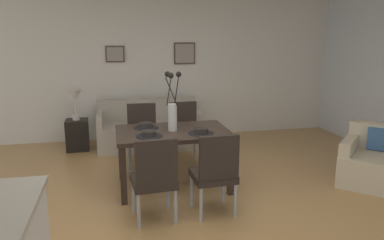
% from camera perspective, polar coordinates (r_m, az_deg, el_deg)
% --- Properties ---
extents(ground_plane, '(9.00, 9.00, 0.00)m').
position_cam_1_polar(ground_plane, '(4.32, -2.06, -13.58)').
color(ground_plane, tan).
extents(back_wall_panel, '(9.00, 0.10, 2.60)m').
position_cam_1_polar(back_wall_panel, '(7.12, -6.80, 7.73)').
color(back_wall_panel, white).
rests_on(back_wall_panel, ground).
extents(dining_table, '(1.40, 0.94, 0.74)m').
position_cam_1_polar(dining_table, '(4.76, -2.92, -2.63)').
color(dining_table, '#33261E').
rests_on(dining_table, ground).
extents(dining_chair_near_left, '(0.47, 0.47, 0.92)m').
position_cam_1_polar(dining_chair_near_left, '(3.91, -5.66, -8.34)').
color(dining_chair_near_left, black).
rests_on(dining_chair_near_left, ground).
extents(dining_chair_near_right, '(0.47, 0.47, 0.92)m').
position_cam_1_polar(dining_chair_near_right, '(5.60, -7.54, -1.86)').
color(dining_chair_near_right, black).
rests_on(dining_chair_near_right, ground).
extents(dining_chair_far_left, '(0.46, 0.46, 0.92)m').
position_cam_1_polar(dining_chair_far_left, '(4.04, 3.54, -7.57)').
color(dining_chair_far_left, black).
rests_on(dining_chair_far_left, ground).
extents(dining_chair_far_right, '(0.45, 0.45, 0.92)m').
position_cam_1_polar(dining_chair_far_right, '(5.69, -1.17, -1.51)').
color(dining_chair_far_right, black).
rests_on(dining_chair_far_right, ground).
extents(centerpiece_vase, '(0.21, 0.23, 0.73)m').
position_cam_1_polar(centerpiece_vase, '(4.68, -2.97, 1.76)').
color(centerpiece_vase, silver).
rests_on(centerpiece_vase, dining_table).
extents(placemat_near_left, '(0.32, 0.32, 0.01)m').
position_cam_1_polar(placemat_near_left, '(4.50, -6.47, -2.42)').
color(placemat_near_left, black).
rests_on(placemat_near_left, dining_table).
extents(bowl_near_left, '(0.17, 0.17, 0.07)m').
position_cam_1_polar(bowl_near_left, '(4.49, -6.48, -1.96)').
color(bowl_near_left, '#2D2826').
rests_on(bowl_near_left, dining_table).
extents(placemat_near_right, '(0.32, 0.32, 0.01)m').
position_cam_1_polar(placemat_near_right, '(4.90, -6.97, -1.15)').
color(placemat_near_right, black).
rests_on(placemat_near_right, dining_table).
extents(bowl_near_right, '(0.17, 0.17, 0.07)m').
position_cam_1_polar(bowl_near_right, '(4.89, -6.98, -0.73)').
color(bowl_near_right, '#2D2826').
rests_on(bowl_near_right, dining_table).
extents(placemat_far_left, '(0.32, 0.32, 0.01)m').
position_cam_1_polar(placemat_far_left, '(4.60, 1.37, -2.00)').
color(placemat_far_left, black).
rests_on(placemat_far_left, dining_table).
extents(bowl_far_left, '(0.17, 0.17, 0.07)m').
position_cam_1_polar(bowl_far_left, '(4.59, 1.37, -1.55)').
color(bowl_far_left, '#2D2826').
rests_on(bowl_far_left, dining_table).
extents(sofa, '(1.76, 0.84, 0.80)m').
position_cam_1_polar(sofa, '(6.66, -6.49, -1.52)').
color(sofa, '#B2A899').
rests_on(sofa, ground).
extents(side_table, '(0.36, 0.36, 0.52)m').
position_cam_1_polar(side_table, '(6.67, -16.92, -2.15)').
color(side_table, black).
rests_on(side_table, ground).
extents(table_lamp, '(0.22, 0.22, 0.51)m').
position_cam_1_polar(table_lamp, '(6.55, -17.27, 3.21)').
color(table_lamp, beige).
rests_on(table_lamp, side_table).
extents(armchair, '(1.13, 1.13, 0.75)m').
position_cam_1_polar(armchair, '(5.50, 26.00, -5.80)').
color(armchair, beige).
rests_on(armchair, ground).
extents(framed_picture_left, '(0.34, 0.03, 0.29)m').
position_cam_1_polar(framed_picture_left, '(7.00, -11.55, 9.73)').
color(framed_picture_left, '#473828').
extents(framed_picture_center, '(0.40, 0.03, 0.40)m').
position_cam_1_polar(framed_picture_center, '(7.13, -1.13, 10.03)').
color(framed_picture_center, '#473828').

